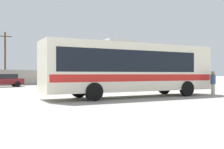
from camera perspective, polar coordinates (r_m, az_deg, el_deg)
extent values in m
plane|color=#A3A099|center=(26.37, -12.35, -3.19)|extent=(300.00, 300.00, 0.00)
cube|color=#9E998C|center=(37.90, -18.40, -0.61)|extent=(80.00, 0.30, 2.08)
cube|color=silver|center=(17.42, 4.26, 1.51)|extent=(11.88, 3.49, 3.01)
cube|color=black|center=(17.14, 2.59, 2.74)|extent=(9.78, 3.35, 1.32)
cube|color=red|center=(17.42, 4.26, -0.66)|extent=(11.65, 3.50, 0.42)
cube|color=#19212D|center=(21.10, 18.03, 2.74)|extent=(0.23, 2.29, 1.56)
cube|color=red|center=(21.09, 18.03, -1.84)|extent=(0.26, 2.50, 0.72)
cube|color=#B2B2B2|center=(17.10, 1.73, 7.00)|extent=(2.31, 1.58, 0.24)
cylinder|color=black|center=(20.53, 11.16, -2.68)|extent=(1.06, 0.38, 1.04)
cylinder|color=black|center=(18.67, 15.83, -2.96)|extent=(1.06, 0.38, 1.04)
cylinder|color=black|center=(17.16, -7.15, -3.23)|extent=(1.06, 0.38, 1.04)
cylinder|color=black|center=(14.88, -3.93, -3.74)|extent=(1.06, 0.38, 1.04)
cylinder|color=silver|center=(19.67, 20.77, -3.12)|extent=(0.15, 0.15, 0.83)
cylinder|color=silver|center=(19.58, 21.13, -3.13)|extent=(0.15, 0.15, 0.83)
cylinder|color=#33476B|center=(19.60, 20.95, -0.97)|extent=(0.35, 0.35, 0.65)
sphere|color=#8C6647|center=(19.60, 20.95, 0.31)|extent=(0.22, 0.22, 0.22)
cube|color=maroon|center=(33.28, -22.14, -1.39)|extent=(4.11, 1.94, 0.66)
cube|color=black|center=(33.31, -21.80, -0.36)|extent=(2.29, 1.73, 0.54)
cylinder|color=black|center=(32.71, -19.67, -1.99)|extent=(0.65, 0.24, 0.64)
cylinder|color=black|center=(34.43, -20.39, -1.88)|extent=(0.65, 0.24, 0.64)
cylinder|color=#4C3823|center=(40.53, -22.05, 3.25)|extent=(0.24, 0.24, 7.47)
cube|color=#473321|center=(40.82, -22.06, 7.65)|extent=(1.80, 0.41, 0.12)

